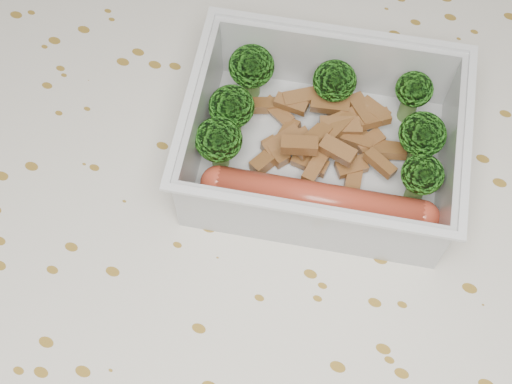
% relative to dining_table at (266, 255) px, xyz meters
% --- Properties ---
extents(dining_table, '(1.40, 0.90, 0.75)m').
position_rel_dining_table_xyz_m(dining_table, '(0.00, 0.00, 0.00)').
color(dining_table, brown).
rests_on(dining_table, ground).
extents(tablecloth, '(1.46, 0.96, 0.19)m').
position_rel_dining_table_xyz_m(tablecloth, '(0.00, 0.00, 0.05)').
color(tablecloth, silver).
rests_on(tablecloth, dining_table).
extents(lunch_container, '(0.20, 0.17, 0.06)m').
position_rel_dining_table_xyz_m(lunch_container, '(0.02, 0.04, 0.11)').
color(lunch_container, silver).
rests_on(lunch_container, tablecloth).
extents(broccoli_florets, '(0.16, 0.11, 0.04)m').
position_rel_dining_table_xyz_m(broccoli_florets, '(0.01, 0.06, 0.12)').
color(broccoli_florets, '#608C3F').
rests_on(broccoli_florets, lunch_container).
extents(meat_pile, '(0.11, 0.08, 0.03)m').
position_rel_dining_table_xyz_m(meat_pile, '(0.02, 0.06, 0.10)').
color(meat_pile, brown).
rests_on(meat_pile, lunch_container).
extents(sausage, '(0.15, 0.05, 0.02)m').
position_rel_dining_table_xyz_m(sausage, '(0.03, 0.01, 0.11)').
color(sausage, '#AB3B25').
rests_on(sausage, lunch_container).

